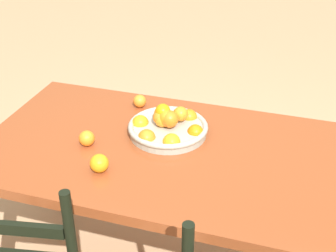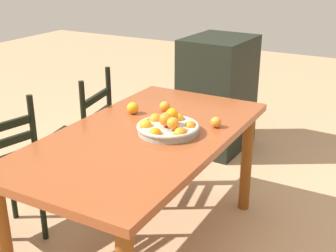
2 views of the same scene
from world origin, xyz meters
name	(u,v)px [view 1 (image 1 of 2)]	position (x,y,z in m)	size (l,w,h in m)	color
dining_table	(174,170)	(0.00, 0.00, 0.66)	(1.63, 0.88, 0.76)	brown
fruit_bowl	(167,126)	(0.07, -0.11, 0.80)	(0.35, 0.35, 0.14)	#989C8E
orange_loose_0	(140,101)	(0.27, -0.31, 0.79)	(0.06, 0.06, 0.06)	orange
orange_loose_1	(99,163)	(0.23, 0.23, 0.80)	(0.07, 0.07, 0.07)	orange
orange_loose_2	(87,138)	(0.36, 0.07, 0.80)	(0.07, 0.07, 0.07)	orange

